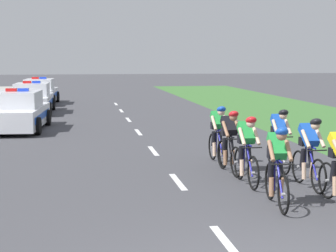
{
  "coord_description": "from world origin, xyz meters",
  "views": [
    {
      "loc": [
        -2.14,
        -5.7,
        2.77
      ],
      "look_at": [
        -0.02,
        7.01,
        1.1
      ],
      "focal_mm": 57.31,
      "sensor_mm": 36.0,
      "label": 1
    }
  ],
  "objects_px": {
    "cyclist_third": "(247,149)",
    "police_car_second": "(32,99)",
    "cyclist_sixth": "(279,139)",
    "police_car_third": "(40,93)",
    "cyclist_lead": "(277,165)",
    "police_car_nearest": "(19,112)",
    "cyclist_fifth": "(229,141)",
    "cyclist_fourth": "(309,152)",
    "cyclist_seventh": "(218,134)"
  },
  "relations": [
    {
      "from": "police_car_second",
      "to": "police_car_third",
      "type": "distance_m",
      "value": 5.12
    },
    {
      "from": "cyclist_seventh",
      "to": "cyclist_fifth",
      "type": "bearing_deg",
      "value": -91.56
    },
    {
      "from": "cyclist_fifth",
      "to": "police_car_second",
      "type": "relative_size",
      "value": 0.39
    },
    {
      "from": "cyclist_fourth",
      "to": "police_car_nearest",
      "type": "distance_m",
      "value": 12.5
    },
    {
      "from": "cyclist_third",
      "to": "cyclist_fifth",
      "type": "relative_size",
      "value": 1.0
    },
    {
      "from": "cyclist_sixth",
      "to": "police_car_nearest",
      "type": "height_order",
      "value": "police_car_nearest"
    },
    {
      "from": "police_car_nearest",
      "to": "cyclist_lead",
      "type": "bearing_deg",
      "value": -63.24
    },
    {
      "from": "police_car_second",
      "to": "police_car_third",
      "type": "height_order",
      "value": "same"
    },
    {
      "from": "cyclist_sixth",
      "to": "police_car_nearest",
      "type": "distance_m",
      "value": 11.06
    },
    {
      "from": "cyclist_fifth",
      "to": "police_car_third",
      "type": "height_order",
      "value": "police_car_third"
    },
    {
      "from": "cyclist_third",
      "to": "police_car_second",
      "type": "xyz_separation_m",
      "value": [
        -5.82,
        16.1,
        -0.11
      ]
    },
    {
      "from": "cyclist_lead",
      "to": "police_car_second",
      "type": "relative_size",
      "value": 0.39
    },
    {
      "from": "cyclist_third",
      "to": "cyclist_fourth",
      "type": "relative_size",
      "value": 1.0
    },
    {
      "from": "cyclist_sixth",
      "to": "police_car_third",
      "type": "relative_size",
      "value": 0.38
    },
    {
      "from": "cyclist_fourth",
      "to": "cyclist_fifth",
      "type": "relative_size",
      "value": 1.0
    },
    {
      "from": "cyclist_sixth",
      "to": "police_car_third",
      "type": "distance_m",
      "value": 21.12
    },
    {
      "from": "cyclist_third",
      "to": "police_car_third",
      "type": "distance_m",
      "value": 22.0
    },
    {
      "from": "police_car_nearest",
      "to": "police_car_third",
      "type": "xyz_separation_m",
      "value": [
        0.0,
        11.4,
        0.0
      ]
    },
    {
      "from": "cyclist_fourth",
      "to": "police_car_nearest",
      "type": "relative_size",
      "value": 0.38
    },
    {
      "from": "cyclist_lead",
      "to": "cyclist_third",
      "type": "height_order",
      "value": "same"
    },
    {
      "from": "cyclist_seventh",
      "to": "police_car_nearest",
      "type": "xyz_separation_m",
      "value": [
        -5.81,
        7.45,
        -0.11
      ]
    },
    {
      "from": "cyclist_sixth",
      "to": "cyclist_seventh",
      "type": "xyz_separation_m",
      "value": [
        -1.26,
        1.05,
        0.0
      ]
    },
    {
      "from": "police_car_nearest",
      "to": "police_car_third",
      "type": "relative_size",
      "value": 1.01
    },
    {
      "from": "police_car_nearest",
      "to": "police_car_second",
      "type": "relative_size",
      "value": 1.02
    },
    {
      "from": "cyclist_fourth",
      "to": "cyclist_fifth",
      "type": "xyz_separation_m",
      "value": [
        -1.24,
        1.73,
        0.0
      ]
    },
    {
      "from": "police_car_nearest",
      "to": "police_car_second",
      "type": "bearing_deg",
      "value": 89.99
    },
    {
      "from": "police_car_second",
      "to": "police_car_third",
      "type": "bearing_deg",
      "value": 90.01
    },
    {
      "from": "police_car_third",
      "to": "cyclist_lead",
      "type": "bearing_deg",
      "value": -75.74
    },
    {
      "from": "cyclist_fifth",
      "to": "cyclist_sixth",
      "type": "bearing_deg",
      "value": 5.33
    },
    {
      "from": "cyclist_seventh",
      "to": "police_car_nearest",
      "type": "bearing_deg",
      "value": 127.96
    },
    {
      "from": "police_car_second",
      "to": "cyclist_fourth",
      "type": "bearing_deg",
      "value": -67.12
    },
    {
      "from": "cyclist_fifth",
      "to": "police_car_third",
      "type": "bearing_deg",
      "value": 106.1
    },
    {
      "from": "cyclist_third",
      "to": "police_car_nearest",
      "type": "xyz_separation_m",
      "value": [
        -5.82,
        9.81,
        -0.11
      ]
    },
    {
      "from": "cyclist_third",
      "to": "cyclist_fourth",
      "type": "bearing_deg",
      "value": -23.97
    },
    {
      "from": "cyclist_seventh",
      "to": "police_car_third",
      "type": "bearing_deg",
      "value": 107.13
    },
    {
      "from": "cyclist_third",
      "to": "cyclist_fifth",
      "type": "xyz_separation_m",
      "value": [
        -0.04,
        1.19,
        0.0
      ]
    },
    {
      "from": "cyclist_fifth",
      "to": "cyclist_fourth",
      "type": "bearing_deg",
      "value": -54.27
    },
    {
      "from": "cyclist_fourth",
      "to": "police_car_third",
      "type": "distance_m",
      "value": 22.85
    },
    {
      "from": "cyclist_third",
      "to": "cyclist_sixth",
      "type": "distance_m",
      "value": 1.81
    },
    {
      "from": "cyclist_seventh",
      "to": "police_car_nearest",
      "type": "relative_size",
      "value": 0.38
    },
    {
      "from": "cyclist_lead",
      "to": "cyclist_third",
      "type": "bearing_deg",
      "value": 90.62
    },
    {
      "from": "cyclist_sixth",
      "to": "police_car_third",
      "type": "height_order",
      "value": "police_car_third"
    },
    {
      "from": "cyclist_sixth",
      "to": "cyclist_third",
      "type": "bearing_deg",
      "value": -133.48
    },
    {
      "from": "cyclist_fifth",
      "to": "police_car_second",
      "type": "bearing_deg",
      "value": 111.19
    },
    {
      "from": "cyclist_lead",
      "to": "cyclist_fourth",
      "type": "relative_size",
      "value": 1.0
    },
    {
      "from": "cyclist_seventh",
      "to": "police_car_second",
      "type": "distance_m",
      "value": 14.91
    },
    {
      "from": "cyclist_lead",
      "to": "police_car_second",
      "type": "bearing_deg",
      "value": 108.1
    },
    {
      "from": "cyclist_fourth",
      "to": "police_car_second",
      "type": "bearing_deg",
      "value": 112.88
    },
    {
      "from": "cyclist_third",
      "to": "cyclist_fifth",
      "type": "height_order",
      "value": "same"
    },
    {
      "from": "cyclist_fourth",
      "to": "cyclist_sixth",
      "type": "relative_size",
      "value": 1.0
    }
  ]
}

